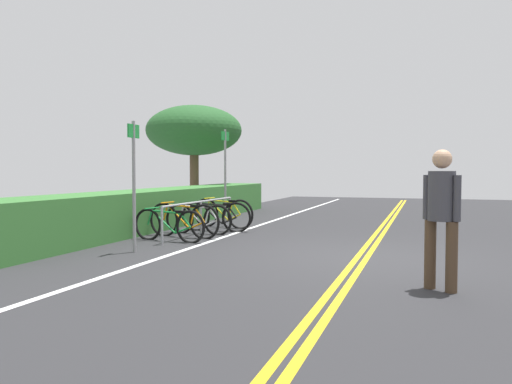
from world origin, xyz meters
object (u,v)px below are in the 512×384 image
at_px(bike_rack, 201,209).
at_px(bicycle_0, 169,225).
at_px(sign_post_far, 225,168).
at_px(sign_post_near, 134,174).
at_px(bicycle_2, 199,219).
at_px(bicycle_3, 216,216).
at_px(pedestrian, 441,209).
at_px(bicycle_4, 223,213).
at_px(tree_mid, 194,131).
at_px(bicycle_1, 184,220).

bearing_deg(bike_rack, bicycle_0, 174.79).
xyz_separation_m(bike_rack, sign_post_far, (2.17, 0.27, 0.95)).
height_order(bicycle_0, sign_post_near, sign_post_near).
relative_size(bicycle_2, bicycle_3, 0.94).
xyz_separation_m(bicycle_2, sign_post_near, (-2.76, -0.03, 1.06)).
height_order(bicycle_3, pedestrian, pedestrian).
relative_size(bike_rack, sign_post_far, 1.43).
bearing_deg(bicycle_0, bicycle_4, -2.13).
height_order(bicycle_3, sign_post_far, sign_post_far).
bearing_deg(bicycle_0, sign_post_far, 2.47).
bearing_deg(bicycle_2, bicycle_0, 177.04).
bearing_deg(bike_rack, bicycle_4, 0.81).
height_order(bicycle_4, sign_post_far, sign_post_far).
relative_size(bicycle_3, sign_post_far, 0.69).
xyz_separation_m(pedestrian, sign_post_far, (6.29, 5.36, 0.54)).
relative_size(bicycle_2, bicycle_4, 0.93).
height_order(bicycle_4, tree_mid, tree_mid).
xyz_separation_m(bicycle_1, sign_post_far, (2.83, 0.16, 1.16)).
xyz_separation_m(sign_post_near, sign_post_far, (4.94, 0.25, 0.13)).
xyz_separation_m(bicycle_0, tree_mid, (7.77, 3.12, 2.59)).
bearing_deg(bicycle_4, bicycle_2, 178.64).
xyz_separation_m(pedestrian, sign_post_near, (1.34, 5.12, 0.41)).
bearing_deg(bicycle_3, bike_rack, 168.57).
height_order(bicycle_1, tree_mid, tree_mid).
bearing_deg(bicycle_0, bicycle_3, -7.17).
bearing_deg(pedestrian, bicycle_0, 61.81).
distance_m(bicycle_1, pedestrian, 6.28).
bearing_deg(sign_post_near, bicycle_3, -2.49).
bearing_deg(sign_post_near, bicycle_2, 0.57).
relative_size(bicycle_3, sign_post_near, 0.76).
bearing_deg(sign_post_near, sign_post_far, 2.84).
bearing_deg(bicycle_3, tree_mid, 29.87).
distance_m(bike_rack, bicycle_0, 1.35).
relative_size(pedestrian, sign_post_near, 0.73).
xyz_separation_m(bike_rack, bicycle_1, (-0.66, 0.11, -0.21)).
distance_m(bicycle_3, bicycle_4, 0.80).
height_order(bicycle_0, pedestrian, pedestrian).
height_order(bicycle_3, bicycle_4, bicycle_4).
xyz_separation_m(bicycle_2, pedestrian, (-4.10, -5.15, 0.65)).
distance_m(bicycle_2, sign_post_near, 2.95).
distance_m(sign_post_far, tree_mid, 5.39).
bearing_deg(bicycle_2, tree_mid, 26.24).
xyz_separation_m(bicycle_0, pedestrian, (-2.79, -5.21, 0.66)).
relative_size(bicycle_1, bicycle_2, 1.10).
xyz_separation_m(bicycle_0, bicycle_1, (0.66, -0.01, 0.04)).
relative_size(bike_rack, bicycle_3, 2.07).
xyz_separation_m(bicycle_3, bicycle_4, (0.79, 0.14, 0.01)).
distance_m(bike_rack, bicycle_4, 1.40).
xyz_separation_m(bicycle_1, bicycle_2, (0.64, -0.06, -0.03)).
relative_size(bicycle_2, pedestrian, 0.97).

